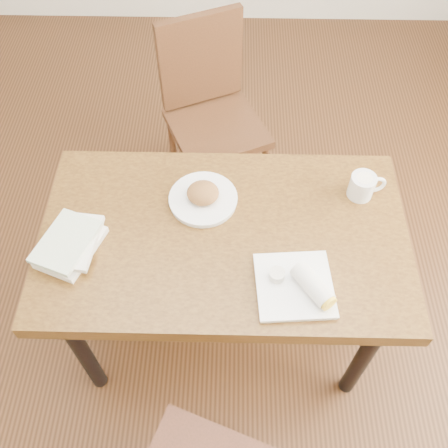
{
  "coord_description": "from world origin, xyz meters",
  "views": [
    {
      "loc": [
        0.02,
        -0.97,
        2.15
      ],
      "look_at": [
        0.0,
        0.0,
        0.8
      ],
      "focal_mm": 40.0,
      "sensor_mm": 36.0,
      "label": 1
    }
  ],
  "objects_px": {
    "plate_scone": "(203,197)",
    "book_stack": "(71,244)",
    "plate_burrito": "(300,285)",
    "chair_far": "(210,105)",
    "coffee_mug": "(363,186)",
    "table": "(224,246)"
  },
  "relations": [
    {
      "from": "plate_scone",
      "to": "chair_far",
      "type": "bearing_deg",
      "value": 90.65
    },
    {
      "from": "table",
      "to": "chair_far",
      "type": "relative_size",
      "value": 1.32
    },
    {
      "from": "plate_scone",
      "to": "book_stack",
      "type": "xyz_separation_m",
      "value": [
        -0.43,
        -0.21,
        0.01
      ]
    },
    {
      "from": "plate_burrito",
      "to": "book_stack",
      "type": "xyz_separation_m",
      "value": [
        -0.75,
        0.14,
        0.01
      ]
    },
    {
      "from": "plate_burrito",
      "to": "chair_far",
      "type": "bearing_deg",
      "value": 106.64
    },
    {
      "from": "coffee_mug",
      "to": "plate_burrito",
      "type": "height_order",
      "value": "coffee_mug"
    },
    {
      "from": "coffee_mug",
      "to": "plate_scone",
      "type": "bearing_deg",
      "value": -175.49
    },
    {
      "from": "book_stack",
      "to": "coffee_mug",
      "type": "bearing_deg",
      "value": 14.45
    },
    {
      "from": "coffee_mug",
      "to": "book_stack",
      "type": "bearing_deg",
      "value": -165.55
    },
    {
      "from": "plate_scone",
      "to": "book_stack",
      "type": "height_order",
      "value": "plate_scone"
    },
    {
      "from": "plate_burrito",
      "to": "plate_scone",
      "type": "bearing_deg",
      "value": 132.46
    },
    {
      "from": "book_stack",
      "to": "chair_far",
      "type": "bearing_deg",
      "value": 66.37
    },
    {
      "from": "book_stack",
      "to": "plate_scone",
      "type": "bearing_deg",
      "value": 26.31
    },
    {
      "from": "table",
      "to": "chair_far",
      "type": "height_order",
      "value": "chair_far"
    },
    {
      "from": "plate_scone",
      "to": "plate_burrito",
      "type": "relative_size",
      "value": 0.95
    },
    {
      "from": "plate_scone",
      "to": "book_stack",
      "type": "bearing_deg",
      "value": -153.69
    },
    {
      "from": "chair_far",
      "to": "coffee_mug",
      "type": "xyz_separation_m",
      "value": [
        0.57,
        -0.7,
        0.25
      ]
    },
    {
      "from": "chair_far",
      "to": "plate_burrito",
      "type": "relative_size",
      "value": 3.72
    },
    {
      "from": "chair_far",
      "to": "plate_burrito",
      "type": "height_order",
      "value": "chair_far"
    },
    {
      "from": "chair_far",
      "to": "book_stack",
      "type": "xyz_separation_m",
      "value": [
        -0.42,
        -0.96,
        0.23
      ]
    },
    {
      "from": "table",
      "to": "plate_scone",
      "type": "xyz_separation_m",
      "value": [
        -0.08,
        0.13,
        0.11
      ]
    },
    {
      "from": "plate_scone",
      "to": "plate_burrito",
      "type": "height_order",
      "value": "plate_burrito"
    }
  ]
}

